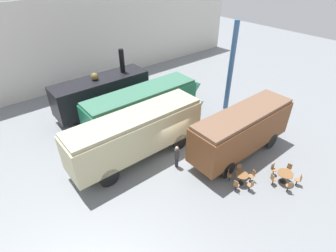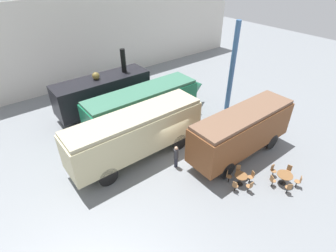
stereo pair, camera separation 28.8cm
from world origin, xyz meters
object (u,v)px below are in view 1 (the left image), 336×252
Objects in this scene: passenger_coach_wooden at (242,129)px; cafe_table_mid at (242,177)px; cafe_chair_0 at (289,186)px; visitor_person at (177,156)px; steam_locomotive at (102,92)px; cafe_table_near at (285,175)px; streamlined_locomotive at (149,102)px; passenger_coach_vintage at (137,132)px.

cafe_table_mid is at bearing -138.01° from passenger_coach_wooden.
passenger_coach_wooden reaches higher than cafe_chair_0.
passenger_coach_wooden is at bearing -21.59° from visitor_person.
steam_locomotive is 16.09m from cafe_table_near.
visitor_person is (-4.44, 1.75, -1.20)m from passenger_coach_wooden.
passenger_coach_wooden is 9.56× the size of cafe_chair_0.
streamlined_locomotive is 11.76m from cafe_table_near.
cafe_chair_0 is at bearing -81.72° from streamlined_locomotive.
passenger_coach_wooden is (4.76, -11.61, 0.11)m from steam_locomotive.
streamlined_locomotive reaches higher than cafe_table_mid.
visitor_person is (-3.86, 6.10, 0.44)m from cafe_chair_0.
cafe_table_near is at bearing -36.28° from cafe_table_mid.
visitor_person is (-4.42, 5.45, 0.34)m from cafe_table_near.
cafe_table_mid is (-2.25, 1.65, -0.02)m from cafe_table_near.
cafe_chair_0 is (5.33, -8.62, -1.69)m from passenger_coach_vintage.
passenger_coach_wooden reaches higher than cafe_table_near.
cafe_chair_0 is at bearing -97.59° from passenger_coach_wooden.
steam_locomotive is 0.87× the size of passenger_coach_vintage.
cafe_chair_0 is at bearing -130.74° from cafe_table_near.
streamlined_locomotive is 9.89m from cafe_table_mid.
streamlined_locomotive is 13.59× the size of cafe_chair_0.
streamlined_locomotive is at bearing 70.82° from visitor_person.
cafe_chair_0 is (-0.58, -4.35, -1.64)m from passenger_coach_wooden.
cafe_table_near is 2.79m from cafe_table_mid.
steam_locomotive is 12.55m from passenger_coach_wooden.
cafe_table_near is 7.03m from visitor_person.
cafe_table_mid is (-2.27, -2.04, -1.57)m from passenger_coach_wooden.
visitor_person reaches higher than cafe_table_mid.
passenger_coach_vintage is 10.28m from cafe_chair_0.
streamlined_locomotive reaches higher than cafe_chair_0.
steam_locomotive is at bearing 55.42° from cafe_chair_0.
steam_locomotive is 13.96m from cafe_table_mid.
streamlined_locomotive reaches higher than cafe_table_near.
passenger_coach_vintage reaches higher than passenger_coach_wooden.
cafe_table_near is at bearing -72.79° from steam_locomotive.
cafe_table_mid is 0.93× the size of cafe_chair_0.
streamlined_locomotive is at bearing 106.79° from passenger_coach_wooden.
visitor_person is (-2.09, -6.01, -0.89)m from streamlined_locomotive.
visitor_person is at bearing 129.01° from cafe_table_near.
cafe_table_mid is (0.07, -9.81, -1.26)m from streamlined_locomotive.
passenger_coach_vintage reaches higher than cafe_chair_0.
streamlined_locomotive is at bearing 90.42° from cafe_table_mid.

